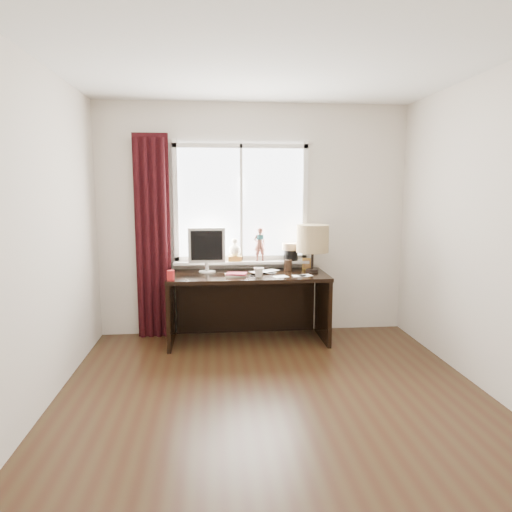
{
  "coord_description": "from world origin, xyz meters",
  "views": [
    {
      "loc": [
        -0.47,
        -3.18,
        1.66
      ],
      "look_at": [
        -0.05,
        1.25,
        1.0
      ],
      "focal_mm": 32.0,
      "sensor_mm": 36.0,
      "label": 1
    }
  ],
  "objects": [
    {
      "name": "mug",
      "position": [
        -0.0,
        1.45,
        0.8
      ],
      "size": [
        0.14,
        0.14,
        0.1
      ],
      "primitive_type": "imported",
      "rotation": [
        0.0,
        0.0,
        0.7
      ],
      "color": "white",
      "rests_on": "desk"
    },
    {
      "name": "floor",
      "position": [
        0.0,
        0.0,
        0.0
      ],
      "size": [
        3.5,
        4.0,
        0.0
      ],
      "primitive_type": "cube",
      "color": "#382714",
      "rests_on": "ground"
    },
    {
      "name": "laptop",
      "position": [
        0.08,
        1.66,
        0.76
      ],
      "size": [
        0.39,
        0.36,
        0.03
      ],
      "primitive_type": "imported",
      "rotation": [
        0.0,
        0.0,
        0.56
      ],
      "color": "silver",
      "rests_on": "desk"
    },
    {
      "name": "table_lamp",
      "position": [
        0.61,
        1.68,
        1.11
      ],
      "size": [
        0.35,
        0.35,
        0.52
      ],
      "color": "black",
      "rests_on": "desk"
    },
    {
      "name": "monitor",
      "position": [
        -0.54,
        1.76,
        1.03
      ],
      "size": [
        0.4,
        0.18,
        0.49
      ],
      "color": "beige",
      "rests_on": "desk"
    },
    {
      "name": "desk_cables",
      "position": [
        0.06,
        1.59,
        0.75
      ],
      "size": [
        0.32,
        0.26,
        0.01
      ],
      "color": "black",
      "rests_on": "desk"
    },
    {
      "name": "icon_frame",
      "position": [
        0.58,
        1.84,
        0.81
      ],
      "size": [
        0.1,
        0.03,
        0.13
      ],
      "color": "gold",
      "rests_on": "desk"
    },
    {
      "name": "brush_holder",
      "position": [
        0.36,
        1.8,
        0.81
      ],
      "size": [
        0.09,
        0.09,
        0.25
      ],
      "color": "black",
      "rests_on": "desk"
    },
    {
      "name": "desk",
      "position": [
        -0.1,
        1.73,
        0.51
      ],
      "size": [
        1.7,
        0.7,
        0.75
      ],
      "color": "black",
      "rests_on": "floor"
    },
    {
      "name": "notebook_stack",
      "position": [
        -0.24,
        1.52,
        0.77
      ],
      "size": [
        0.24,
        0.18,
        0.03
      ],
      "color": "beige",
      "rests_on": "desk"
    },
    {
      "name": "red_cup",
      "position": [
        -0.9,
        1.37,
        0.8
      ],
      "size": [
        0.08,
        0.08,
        0.1
      ],
      "primitive_type": "cylinder",
      "color": "#A61A1B",
      "rests_on": "desk"
    },
    {
      "name": "wall_back",
      "position": [
        0.0,
        2.0,
        1.3
      ],
      "size": [
        3.5,
        0.0,
        2.6
      ],
      "primitive_type": "cube",
      "rotation": [
        1.57,
        0.0,
        0.0
      ],
      "color": "beige",
      "rests_on": "ground"
    },
    {
      "name": "wall_left",
      "position": [
        -1.75,
        0.0,
        1.3
      ],
      "size": [
        0.0,
        4.0,
        2.6
      ],
      "primitive_type": "cube",
      "rotation": [
        1.57,
        0.0,
        1.57
      ],
      "color": "beige",
      "rests_on": "ground"
    },
    {
      "name": "ceiling",
      "position": [
        0.0,
        0.0,
        2.6
      ],
      "size": [
        3.5,
        4.0,
        0.0
      ],
      "primitive_type": "cube",
      "color": "white",
      "rests_on": "wall_back"
    },
    {
      "name": "window",
      "position": [
        -0.12,
        1.95,
        1.31
      ],
      "size": [
        1.52,
        0.2,
        1.4
      ],
      "color": "white",
      "rests_on": "ground"
    },
    {
      "name": "loose_papers",
      "position": [
        0.38,
        1.46,
        0.75
      ],
      "size": [
        0.44,
        0.19,
        0.0
      ],
      "color": "white",
      "rests_on": "desk"
    },
    {
      "name": "wall_front",
      "position": [
        0.0,
        -2.0,
        1.3
      ],
      "size": [
        3.5,
        0.0,
        2.6
      ],
      "primitive_type": "cube",
      "rotation": [
        1.57,
        0.0,
        0.0
      ],
      "color": "beige",
      "rests_on": "ground"
    },
    {
      "name": "curtain",
      "position": [
        -1.13,
        1.91,
        1.12
      ],
      "size": [
        0.38,
        0.09,
        2.25
      ],
      "color": "black",
      "rests_on": "floor"
    }
  ]
}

